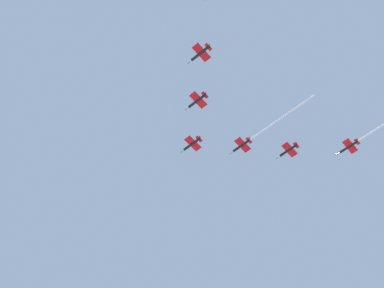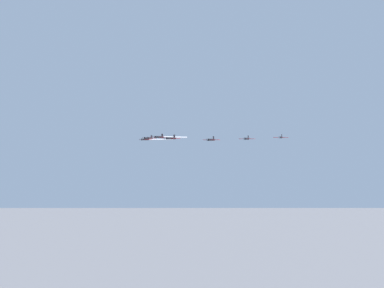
% 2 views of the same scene
% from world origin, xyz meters
% --- Properties ---
extents(jet_lead, '(9.38, 12.16, 2.56)m').
position_xyz_m(jet_lead, '(-10.37, -17.24, 215.14)').
color(jet_lead, black).
extents(jet_port_inner, '(9.38, 12.16, 2.56)m').
position_xyz_m(jet_port_inner, '(10.85, -7.55, 214.35)').
color(jet_port_inner, black).
extents(jet_starboard_inner, '(19.94, 44.74, 2.56)m').
position_xyz_m(jet_starboard_inner, '(-14.78, 15.24, 215.93)').
color(jet_starboard_inner, black).
extents(jet_port_outer, '(9.38, 12.16, 2.56)m').
position_xyz_m(jet_port_outer, '(31.51, 0.74, 214.92)').
color(jet_port_outer, black).
extents(jet_starboard_outer, '(9.38, 12.16, 2.56)m').
position_xyz_m(jet_starboard_outer, '(-28.41, 24.62, 215.37)').
color(jet_starboard_outer, black).
extents(jet_center_rear, '(9.38, 12.16, 2.56)m').
position_xyz_m(jet_center_rear, '(54.93, 15.95, 215.79)').
color(jet_center_rear, black).
extents(jet_port_trail, '(21.87, 49.59, 2.56)m').
position_xyz_m(jet_port_trail, '(-29.81, 64.65, 214.49)').
color(jet_port_trail, black).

